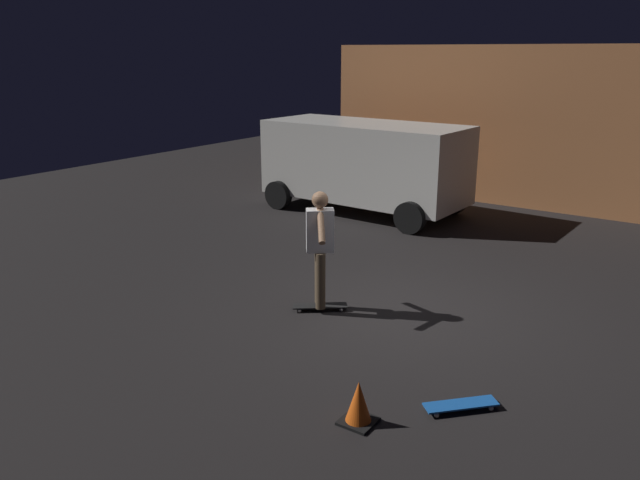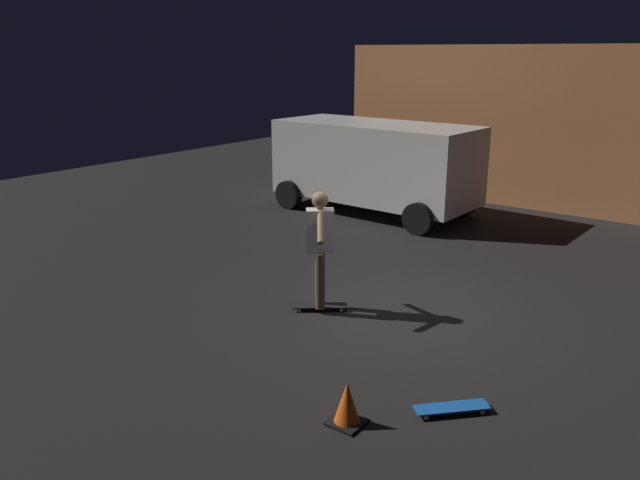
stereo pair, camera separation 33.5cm
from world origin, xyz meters
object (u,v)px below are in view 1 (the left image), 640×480
skateboard_spare (461,405)px  skater (320,241)px  skateboard_ridden (320,306)px  traffic_cone (359,404)px  parked_van (364,162)px

skateboard_spare → skater: size_ratio=0.42×
skateboard_ridden → traffic_cone: size_ratio=1.60×
parked_van → skater: bearing=-65.5°
skateboard_spare → skater: skater is taller
skater → traffic_cone: skater is taller
skateboard_spare → parked_van: bearing=127.5°
skateboard_spare → traffic_cone: (-0.76, -0.81, 0.16)m
skater → parked_van: bearing=114.5°
skater → traffic_cone: 3.00m
skateboard_ridden → skateboard_spare: same height
parked_van → skateboard_spare: bearing=-52.5°
parked_van → skateboard_ridden: bearing=-65.5°
skateboard_spare → skater: (-2.69, 1.33, 0.98)m
skateboard_spare → skateboard_ridden: bearing=153.7°
parked_van → skateboard_ridden: (2.44, -5.34, -1.11)m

